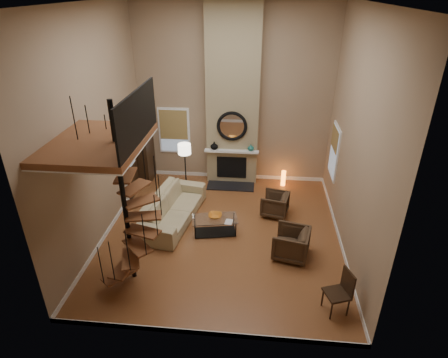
# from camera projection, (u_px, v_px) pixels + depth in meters

# --- Properties ---
(ground) EXTENTS (6.00, 6.50, 0.01)m
(ground) POSITION_uv_depth(u_px,v_px,m) (222.00, 233.00, 9.89)
(ground) COLOR #9D5F32
(ground) RESTS_ON ground
(back_wall) EXTENTS (6.00, 0.02, 5.50)m
(back_wall) POSITION_uv_depth(u_px,v_px,m) (233.00, 97.00, 11.49)
(back_wall) COLOR #998063
(back_wall) RESTS_ON ground
(front_wall) EXTENTS (6.00, 0.02, 5.50)m
(front_wall) POSITION_uv_depth(u_px,v_px,m) (200.00, 210.00, 5.75)
(front_wall) COLOR #998063
(front_wall) RESTS_ON ground
(left_wall) EXTENTS (0.02, 6.50, 5.50)m
(left_wall) POSITION_uv_depth(u_px,v_px,m) (96.00, 130.00, 8.88)
(left_wall) COLOR #998063
(left_wall) RESTS_ON ground
(right_wall) EXTENTS (0.02, 6.50, 5.50)m
(right_wall) POSITION_uv_depth(u_px,v_px,m) (357.00, 139.00, 8.35)
(right_wall) COLOR #998063
(right_wall) RESTS_ON ground
(ceiling) EXTENTS (6.00, 6.50, 0.01)m
(ceiling) POSITION_uv_depth(u_px,v_px,m) (222.00, 2.00, 7.35)
(ceiling) COLOR silver
(ceiling) RESTS_ON back_wall
(baseboard_back) EXTENTS (6.00, 0.02, 0.12)m
(baseboard_back) POSITION_uv_depth(u_px,v_px,m) (232.00, 176.00, 12.72)
(baseboard_back) COLOR white
(baseboard_back) RESTS_ON ground
(baseboard_front) EXTENTS (6.00, 0.02, 0.12)m
(baseboard_front) POSITION_uv_depth(u_px,v_px,m) (205.00, 333.00, 7.00)
(baseboard_front) COLOR white
(baseboard_front) RESTS_ON ground
(baseboard_left) EXTENTS (0.02, 6.50, 0.12)m
(baseboard_left) POSITION_uv_depth(u_px,v_px,m) (112.00, 225.00, 10.12)
(baseboard_left) COLOR white
(baseboard_left) RESTS_ON ground
(baseboard_right) EXTENTS (0.02, 6.50, 0.12)m
(baseboard_right) POSITION_uv_depth(u_px,v_px,m) (339.00, 238.00, 9.59)
(baseboard_right) COLOR white
(baseboard_right) RESTS_ON ground
(chimney_breast) EXTENTS (1.60, 0.38, 5.50)m
(chimney_breast) POSITION_uv_depth(u_px,v_px,m) (233.00, 99.00, 11.32)
(chimney_breast) COLOR #93835F
(chimney_breast) RESTS_ON ground
(hearth) EXTENTS (1.50, 0.60, 0.04)m
(hearth) POSITION_uv_depth(u_px,v_px,m) (231.00, 186.00, 12.14)
(hearth) COLOR black
(hearth) RESTS_ON ground
(firebox) EXTENTS (0.95, 0.02, 0.72)m
(firebox) POSITION_uv_depth(u_px,v_px,m) (232.00, 167.00, 12.16)
(firebox) COLOR black
(firebox) RESTS_ON chimney_breast
(mantel) EXTENTS (1.70, 0.18, 0.06)m
(mantel) POSITION_uv_depth(u_px,v_px,m) (232.00, 151.00, 11.81)
(mantel) COLOR white
(mantel) RESTS_ON chimney_breast
(mirror_frame) EXTENTS (0.94, 0.10, 0.94)m
(mirror_frame) POSITION_uv_depth(u_px,v_px,m) (232.00, 126.00, 11.49)
(mirror_frame) COLOR black
(mirror_frame) RESTS_ON chimney_breast
(mirror_disc) EXTENTS (0.80, 0.01, 0.80)m
(mirror_disc) POSITION_uv_depth(u_px,v_px,m) (232.00, 126.00, 11.50)
(mirror_disc) COLOR white
(mirror_disc) RESTS_ON chimney_breast
(vase_left) EXTENTS (0.24, 0.24, 0.25)m
(vase_left) POSITION_uv_depth(u_px,v_px,m) (214.00, 146.00, 11.82)
(vase_left) COLOR black
(vase_left) RESTS_ON mantel
(vase_right) EXTENTS (0.20, 0.20, 0.21)m
(vase_right) POSITION_uv_depth(u_px,v_px,m) (251.00, 148.00, 11.73)
(vase_right) COLOR #1B6158
(vase_right) RESTS_ON mantel
(window_back) EXTENTS (1.02, 0.06, 1.52)m
(window_back) POSITION_uv_depth(u_px,v_px,m) (174.00, 130.00, 12.15)
(window_back) COLOR white
(window_back) RESTS_ON back_wall
(window_right) EXTENTS (0.06, 1.02, 1.52)m
(window_right) POSITION_uv_depth(u_px,v_px,m) (334.00, 151.00, 10.64)
(window_right) COLOR white
(window_right) RESTS_ON right_wall
(entry_door) EXTENTS (0.10, 1.05, 2.16)m
(entry_door) POSITION_uv_depth(u_px,v_px,m) (130.00, 163.00, 11.25)
(entry_door) COLOR white
(entry_door) RESTS_ON ground
(loft) EXTENTS (1.70, 2.20, 1.09)m
(loft) POSITION_uv_depth(u_px,v_px,m) (103.00, 141.00, 6.98)
(loft) COLOR brown
(loft) RESTS_ON left_wall
(spiral_stair) EXTENTS (1.47, 1.47, 4.06)m
(spiral_stair) POSITION_uv_depth(u_px,v_px,m) (126.00, 208.00, 7.64)
(spiral_stair) COLOR black
(spiral_stair) RESTS_ON ground
(hutch) EXTENTS (0.40, 0.86, 1.92)m
(hutch) POSITION_uv_depth(u_px,v_px,m) (145.00, 153.00, 12.18)
(hutch) COLOR black
(hutch) RESTS_ON ground
(sofa) EXTENTS (1.47, 2.83, 0.79)m
(sofa) POSITION_uv_depth(u_px,v_px,m) (173.00, 207.00, 10.28)
(sofa) COLOR tan
(sofa) RESTS_ON ground
(armchair_near) EXTENTS (0.85, 0.84, 0.65)m
(armchair_near) POSITION_uv_depth(u_px,v_px,m) (277.00, 204.00, 10.50)
(armchair_near) COLOR #412E1E
(armchair_near) RESTS_ON ground
(armchair_far) EXTENTS (0.97, 0.96, 0.74)m
(armchair_far) POSITION_uv_depth(u_px,v_px,m) (294.00, 244.00, 8.90)
(armchair_far) COLOR #412E1E
(armchair_far) RESTS_ON ground
(coffee_table) EXTENTS (1.25, 0.79, 0.44)m
(coffee_table) POSITION_uv_depth(u_px,v_px,m) (215.00, 224.00, 9.78)
(coffee_table) COLOR silver
(coffee_table) RESTS_ON ground
(bowl) EXTENTS (0.35, 0.35, 0.09)m
(bowl) POSITION_uv_depth(u_px,v_px,m) (215.00, 216.00, 9.72)
(bowl) COLOR orange
(bowl) RESTS_ON coffee_table
(book) EXTENTS (0.21, 0.27, 0.02)m
(book) POSITION_uv_depth(u_px,v_px,m) (228.00, 222.00, 9.53)
(book) COLOR gray
(book) RESTS_ON coffee_table
(floor_lamp) EXTENTS (0.38, 0.38, 1.70)m
(floor_lamp) POSITION_uv_depth(u_px,v_px,m) (185.00, 153.00, 11.01)
(floor_lamp) COLOR black
(floor_lamp) RESTS_ON ground
(accent_lamp) EXTENTS (0.14, 0.14, 0.51)m
(accent_lamp) POSITION_uv_depth(u_px,v_px,m) (283.00, 178.00, 12.14)
(accent_lamp) COLOR orange
(accent_lamp) RESTS_ON ground
(side_chair) EXTENTS (0.56, 0.56, 0.95)m
(side_chair) POSITION_uv_depth(u_px,v_px,m) (341.00, 290.00, 7.33)
(side_chair) COLOR black
(side_chair) RESTS_ON ground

